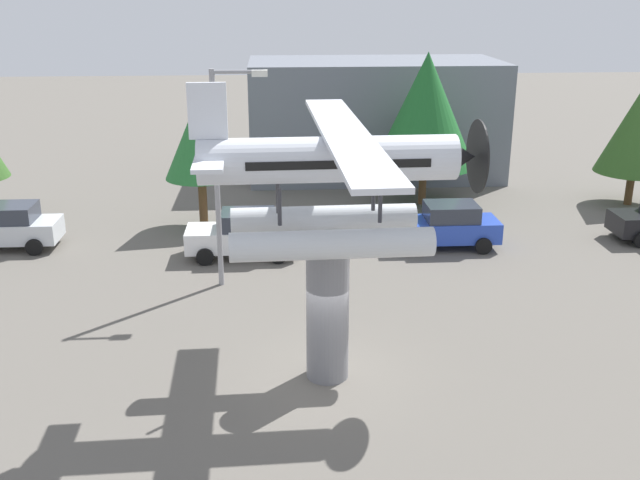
% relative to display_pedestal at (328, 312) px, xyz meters
% --- Properties ---
extents(ground_plane, '(140.00, 140.00, 0.00)m').
position_rel_display_pedestal_xyz_m(ground_plane, '(0.00, 0.00, -1.84)').
color(ground_plane, '#605B54').
extents(display_pedestal, '(1.10, 1.10, 3.68)m').
position_rel_display_pedestal_xyz_m(display_pedestal, '(0.00, 0.00, 0.00)').
color(display_pedestal, slate).
rests_on(display_pedestal, ground).
extents(floatplane_monument, '(6.94, 10.43, 4.00)m').
position_rel_display_pedestal_xyz_m(floatplane_monument, '(0.13, 0.00, 3.51)').
color(floatplane_monument, silver).
rests_on(floatplane_monument, display_pedestal).
extents(car_near_silver, '(4.20, 2.02, 1.76)m').
position_rel_display_pedestal_xyz_m(car_near_silver, '(-11.79, 10.80, -0.96)').
color(car_near_silver, silver).
rests_on(car_near_silver, ground).
extents(car_mid_white, '(4.20, 2.02, 1.76)m').
position_rel_display_pedestal_xyz_m(car_mid_white, '(-2.49, 9.31, -0.96)').
color(car_mid_white, white).
rests_on(car_mid_white, ground).
extents(car_far_blue, '(4.20, 2.02, 1.76)m').
position_rel_display_pedestal_xyz_m(car_far_blue, '(5.38, 9.83, -0.96)').
color(car_far_blue, '#2847B7').
rests_on(car_far_blue, ground).
extents(streetlight_primary, '(1.84, 0.28, 7.30)m').
position_rel_display_pedestal_xyz_m(streetlight_primary, '(-2.97, 6.50, 2.44)').
color(streetlight_primary, gray).
rests_on(streetlight_primary, ground).
extents(storefront_building, '(13.18, 6.51, 6.08)m').
position_rel_display_pedestal_xyz_m(storefront_building, '(4.13, 22.00, 1.20)').
color(storefront_building, slate).
rests_on(storefront_building, ground).
extents(tree_east, '(2.98, 2.98, 5.47)m').
position_rel_display_pedestal_xyz_m(tree_east, '(-4.32, 13.06, 1.95)').
color(tree_east, brown).
rests_on(tree_east, ground).
extents(tree_center_back, '(4.65, 4.65, 7.01)m').
position_rel_display_pedestal_xyz_m(tree_center_back, '(5.67, 15.92, 2.58)').
color(tree_center_back, brown).
rests_on(tree_center_back, ground).
extents(tree_far_east, '(3.52, 3.52, 5.48)m').
position_rel_display_pedestal_xyz_m(tree_far_east, '(15.35, 15.17, 1.67)').
color(tree_far_east, brown).
rests_on(tree_far_east, ground).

